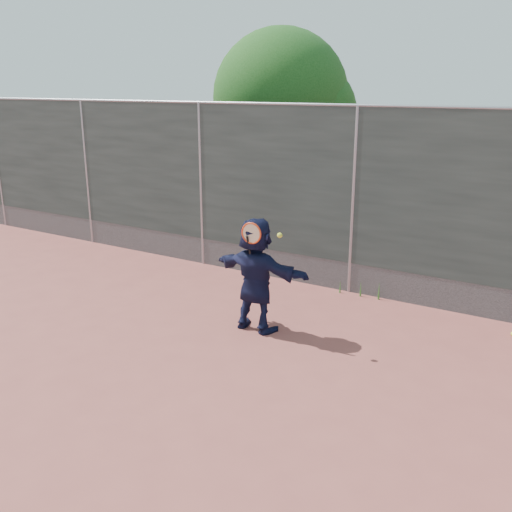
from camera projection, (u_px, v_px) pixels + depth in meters
The scene contains 6 objects.
ground at pixel (232, 380), 6.63m from camera, with size 80.00×80.00×0.00m, color #9E4C42.
player at pixel (256, 275), 7.81m from camera, with size 1.49×0.47×1.61m, color #131735.
fence at pixel (353, 198), 9.04m from camera, with size 20.00×0.06×3.03m.
swing_action at pixel (254, 235), 7.42m from camera, with size 0.60×0.13×0.51m.
tree_left at pixel (288, 102), 12.56m from camera, with size 3.15×3.00×4.53m.
weed_clump at pixel (363, 289), 9.21m from camera, with size 0.68×0.07×0.30m.
Camera 1 is at (3.32, -4.92, 3.30)m, focal length 40.00 mm.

